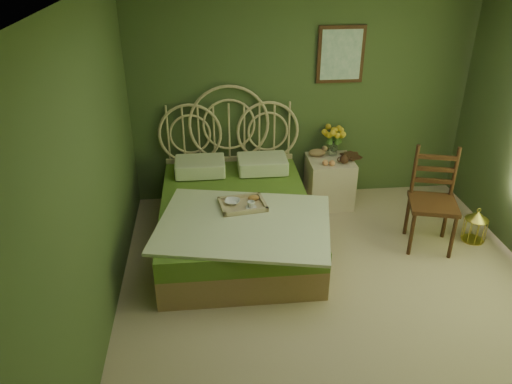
{
  "coord_description": "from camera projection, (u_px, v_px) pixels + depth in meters",
  "views": [
    {
      "loc": [
        -1.11,
        -3.37,
        2.98
      ],
      "look_at": [
        -0.67,
        1.0,
        0.69
      ],
      "focal_mm": 35.0,
      "sensor_mm": 36.0,
      "label": 1
    }
  ],
  "objects": [
    {
      "name": "floor",
      "position": [
        342.0,
        308.0,
        4.45
      ],
      "size": [
        4.5,
        4.5,
        0.0
      ],
      "primitive_type": "plane",
      "color": "tan",
      "rests_on": "ground"
    },
    {
      "name": "wall_back",
      "position": [
        302.0,
        94.0,
        5.83
      ],
      "size": [
        4.0,
        0.0,
        4.0
      ],
      "primitive_type": "plane",
      "rotation": [
        1.57,
        0.0,
        0.0
      ],
      "color": "#43562D",
      "rests_on": "floor"
    },
    {
      "name": "wall_left",
      "position": [
        90.0,
        190.0,
        3.67
      ],
      "size": [
        0.0,
        4.5,
        4.5
      ],
      "primitive_type": "plane",
      "rotation": [
        1.57,
        0.0,
        1.57
      ],
      "color": "#43562D",
      "rests_on": "floor"
    },
    {
      "name": "wall_art",
      "position": [
        341.0,
        55.0,
        5.64
      ],
      "size": [
        0.54,
        0.04,
        0.64
      ],
      "color": "#32190D",
      "rests_on": "wall_back"
    },
    {
      "name": "bed",
      "position": [
        236.0,
        215.0,
        5.29
      ],
      "size": [
        1.83,
        2.31,
        1.43
      ],
      "color": "#A07550",
      "rests_on": "floor"
    },
    {
      "name": "nightstand",
      "position": [
        330.0,
        176.0,
        6.04
      ],
      "size": [
        0.53,
        0.53,
        1.01
      ],
      "color": "beige",
      "rests_on": "floor"
    },
    {
      "name": "chair",
      "position": [
        431.0,
        193.0,
        5.15
      ],
      "size": [
        0.57,
        0.57,
        1.06
      ],
      "rotation": [
        0.0,
        0.0,
        -0.26
      ],
      "color": "#32190D",
      "rests_on": "floor"
    },
    {
      "name": "birdcage",
      "position": [
        475.0,
        226.0,
        5.36
      ],
      "size": [
        0.23,
        0.23,
        0.36
      ],
      "rotation": [
        0.0,
        0.0,
        -0.03
      ],
      "color": "gold",
      "rests_on": "floor"
    },
    {
      "name": "book_lower",
      "position": [
        345.0,
        157.0,
        5.95
      ],
      "size": [
        0.25,
        0.28,
        0.02
      ],
      "primitive_type": "imported",
      "rotation": [
        0.0,
        0.0,
        0.39
      ],
      "color": "#381E0F",
      "rests_on": "nightstand"
    },
    {
      "name": "book_upper",
      "position": [
        345.0,
        156.0,
        5.94
      ],
      "size": [
        0.19,
        0.24,
        0.02
      ],
      "primitive_type": "imported",
      "rotation": [
        0.0,
        0.0,
        -0.11
      ],
      "color": "#472819",
      "rests_on": "nightstand"
    },
    {
      "name": "cereal_bowl",
      "position": [
        232.0,
        202.0,
        5.02
      ],
      "size": [
        0.19,
        0.19,
        0.04
      ],
      "primitive_type": "imported",
      "rotation": [
        0.0,
        0.0,
        -0.25
      ],
      "color": "white",
      "rests_on": "bed"
    },
    {
      "name": "coffee_cup",
      "position": [
        251.0,
        205.0,
        4.93
      ],
      "size": [
        0.08,
        0.08,
        0.07
      ],
      "primitive_type": "imported",
      "rotation": [
        0.0,
        0.0,
        -0.06
      ],
      "color": "white",
      "rests_on": "bed"
    }
  ]
}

